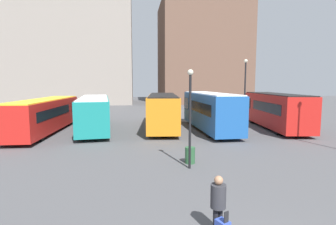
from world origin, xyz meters
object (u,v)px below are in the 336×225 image
object	(u,v)px
bus_0	(45,114)
bus_3	(209,110)
bus_4	(275,109)
lamp_post_0	(190,110)
trash_bin	(190,155)
bus_1	(94,112)
traveler	(218,200)
lamp_post_2	(245,91)
bus_2	(163,110)

from	to	relation	value
bus_0	bus_3	size ratio (longest dim) A/B	1.15
bus_4	lamp_post_0	world-z (taller)	lamp_post_0
trash_bin	lamp_post_0	bearing A→B (deg)	-103.21
bus_1	traveler	bearing A→B (deg)	-168.08
bus_3	lamp_post_0	size ratio (longest dim) A/B	2.21
bus_4	trash_bin	bearing A→B (deg)	141.33
bus_0	lamp_post_0	size ratio (longest dim) A/B	2.54
bus_0	lamp_post_2	size ratio (longest dim) A/B	2.01
bus_1	trash_bin	bearing A→B (deg)	-156.26
bus_1	lamp_post_0	distance (m)	13.48
bus_1	bus_4	distance (m)	16.69
bus_3	lamp_post_2	distance (m)	3.93
bus_1	bus_2	size ratio (longest dim) A/B	1.03
bus_0	bus_2	xyz separation A→B (m)	(10.25, 0.69, 0.16)
bus_0	bus_1	size ratio (longest dim) A/B	1.07
bus_2	bus_0	bearing A→B (deg)	99.27
traveler	trash_bin	bearing A→B (deg)	-29.97
bus_4	lamp_post_0	bearing A→B (deg)	143.10
lamp_post_2	trash_bin	xyz separation A→B (m)	(-5.83, -6.76, -3.11)
bus_0	lamp_post_2	bearing A→B (deg)	-100.92
bus_2	traveler	xyz separation A→B (m)	(-0.32, -17.60, -0.74)
traveler	bus_0	bearing A→B (deg)	5.58
traveler	bus_4	bearing A→B (deg)	-58.17
bus_0	traveler	size ratio (longest dim) A/B	7.41
bus_2	bus_3	world-z (taller)	bus_3
trash_bin	bus_0	bearing A→B (deg)	135.11
bus_0	bus_2	bearing A→B (deg)	-84.33
bus_3	traveler	size ratio (longest dim) A/B	6.46
bus_3	lamp_post_0	xyz separation A→B (m)	(-3.99, -10.49, 1.08)
lamp_post_2	bus_0	bearing A→B (deg)	167.23
bus_1	trash_bin	xyz separation A→B (m)	(6.48, -11.02, -1.19)
bus_2	trash_bin	size ratio (longest dim) A/B	12.98
bus_1	bus_3	size ratio (longest dim) A/B	1.07
bus_1	bus_0	bearing A→B (deg)	91.14
bus_2	bus_4	xyz separation A→B (m)	(10.42, -1.28, 0.04)
bus_4	lamp_post_2	size ratio (longest dim) A/B	1.77
bus_0	lamp_post_0	distance (m)	15.35
lamp_post_0	trash_bin	distance (m)	2.61
lamp_post_0	lamp_post_2	bearing A→B (deg)	51.58
traveler	trash_bin	distance (m)	6.50
bus_0	lamp_post_2	xyz separation A→B (m)	(16.33, -3.70, 1.98)
bus_2	bus_4	world-z (taller)	bus_4
bus_3	lamp_post_0	bearing A→B (deg)	158.19
lamp_post_0	bus_0	bearing A→B (deg)	132.38
bus_3	bus_4	bearing A→B (deg)	-89.04
bus_4	bus_0	bearing A→B (deg)	95.52
bus_4	traveler	distance (m)	19.56
bus_2	traveler	bearing A→B (deg)	-175.61
bus_1	lamp_post_0	xyz separation A→B (m)	(6.29, -11.85, 1.27)
bus_4	lamp_post_0	size ratio (longest dim) A/B	2.22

